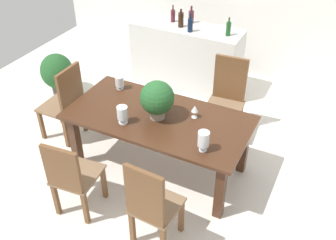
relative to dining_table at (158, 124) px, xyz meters
name	(u,v)px	position (x,y,z in m)	size (l,w,h in m)	color
ground_plane	(163,161)	(0.00, 0.10, -0.62)	(7.04, 7.04, 0.00)	silver
dining_table	(158,124)	(0.00, 0.00, 0.00)	(2.00, 1.00, 0.73)	#422616
chair_near_left	(71,176)	(-0.44, -1.00, -0.11)	(0.46, 0.49, 0.93)	brown
chair_far_right	(227,95)	(0.44, 1.01, -0.06)	(0.48, 0.50, 1.04)	brown
chair_head_end	(66,101)	(-1.29, 0.00, -0.07)	(0.47, 0.45, 1.02)	brown
chair_near_right	(151,204)	(0.44, -1.00, -0.07)	(0.43, 0.44, 1.02)	brown
flower_centerpiece	(157,99)	(0.00, -0.02, 0.35)	(0.36, 0.36, 0.43)	gray
crystal_vase_left	(203,139)	(0.65, -0.31, 0.25)	(0.11, 0.11, 0.22)	silver
crystal_vase_center_near	(122,113)	(-0.28, -0.27, 0.23)	(0.12, 0.12, 0.20)	silver
crystal_vase_right	(120,82)	(-0.68, 0.30, 0.21)	(0.10, 0.10, 0.16)	silver
wine_glass	(195,109)	(0.36, 0.16, 0.22)	(0.07, 0.07, 0.15)	silver
kitchen_counter	(186,57)	(-0.51, 1.87, -0.13)	(1.65, 0.54, 0.97)	silver
wine_bottle_dark	(228,29)	(0.12, 1.83, 0.45)	(0.07, 0.07, 0.26)	#194C1E
wine_bottle_green	(173,16)	(-0.77, 1.94, 0.44)	(0.07, 0.07, 0.25)	#511E28
wine_bottle_amber	(181,20)	(-0.59, 1.82, 0.46)	(0.08, 0.08, 0.26)	black
wine_bottle_clear	(190,25)	(-0.40, 1.72, 0.45)	(0.07, 0.07, 0.27)	#0F1E38
wine_bottle_tall	(191,16)	(-0.51, 2.02, 0.45)	(0.08, 0.08, 0.25)	#511E28
potted_plant_floor	(57,72)	(-2.13, 0.80, -0.27)	(0.48, 0.48, 0.64)	#423D38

